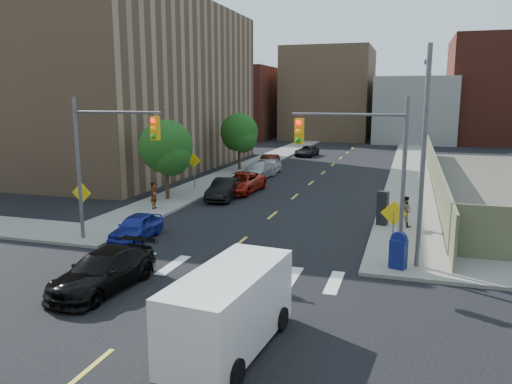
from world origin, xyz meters
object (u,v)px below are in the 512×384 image
Objects in this scene: parked_car_maroon at (269,162)px; black_sedan at (103,271)px; parked_car_red at (241,183)px; parked_car_silver at (258,170)px; parked_car_black at (225,189)px; parked_car_white at (270,166)px; mailbox at (398,250)px; pedestrian_east at (405,211)px; payphone at (383,208)px; pedestrian_west at (154,195)px; parked_car_blue at (137,227)px; cargo_van at (232,306)px; parked_car_grey at (307,151)px.

parked_car_maroon is 0.89× the size of black_sedan.
parked_car_silver is at bearing 99.42° from parked_car_red.
parked_car_white is (-0.25, 12.69, -0.05)m from parked_car_black.
mailbox is (11.66, -14.34, 0.15)m from parked_car_red.
parked_car_white is at bearing -29.67° from pedestrian_east.
pedestrian_west is at bearing -165.83° from payphone.
parked_car_blue is at bearing -166.20° from mailbox.
parked_car_red is 6.81m from parked_car_silver.
black_sedan is 12.92m from pedestrian_west.
pedestrian_east is (4.44, 14.79, -0.23)m from cargo_van.
pedestrian_east is at bearing -23.89° from parked_car_black.
parked_car_grey is 33.49m from payphone.
parked_car_white is 27.07m from mailbox.
parked_car_red is (0.21, 2.83, 0.02)m from parked_car_black.
parked_car_white is at bearing -75.32° from parked_car_maroon.
parked_car_silver is 30.01m from cargo_van.
parked_car_white is 14.57m from parked_car_grey.
parked_car_red is at bearing 159.24° from payphone.
parked_car_blue is at bearing -85.77° from parked_car_grey.
pedestrian_east reaches higher than parked_car_blue.
black_sedan is 2.90× the size of pedestrian_west.
parked_car_white is 2.39× the size of pedestrian_east.
cargo_van is at bearing -79.14° from parked_car_white.
black_sedan is at bearing -89.28° from parked_car_white.
parked_car_blue is at bearing -93.45° from parked_car_maroon.
parked_car_grey is 2.92× the size of mailbox.
parked_car_black is at bearing -84.85° from parked_car_grey.
parked_car_red reaches higher than parked_car_maroon.
parked_car_black is at bearing -90.79° from parked_car_red.
parked_car_maroon reaches higher than parked_car_grey.
pedestrian_west is (-2.92, -4.59, 0.26)m from parked_car_black.
parked_car_maroon is (-0.84, 2.43, 0.04)m from parked_car_white.
pedestrian_east is at bearing -43.40° from parked_car_silver.
payphone is (10.65, -7.32, 0.33)m from parked_car_red.
cargo_van reaches higher than parked_car_white.
cargo_van is 3.10× the size of pedestrian_west.
parked_car_blue is 2.24× the size of pedestrian_west.
parked_car_blue is 0.76× the size of parked_car_silver.
mailbox is at bearing -47.41° from parked_car_black.
payphone is at bearing -46.05° from parked_car_silver.
pedestrian_east is (13.08, -19.64, 0.27)m from parked_car_maroon.
black_sedan is (2.26, -6.18, 0.07)m from parked_car_blue.
parked_car_grey is at bearing 92.73° from parked_car_silver.
parked_car_grey is at bearing 96.66° from black_sedan.
payphone is 13.78m from pedestrian_west.
parked_car_red is at bearing -88.34° from parked_car_maroon.
payphone is at bearing 116.60° from mailbox.
mailbox reaches higher than parked_car_silver.
cargo_van is at bearing -69.34° from parked_car_silver.
parked_car_white is at bearing 90.26° from parked_car_silver.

